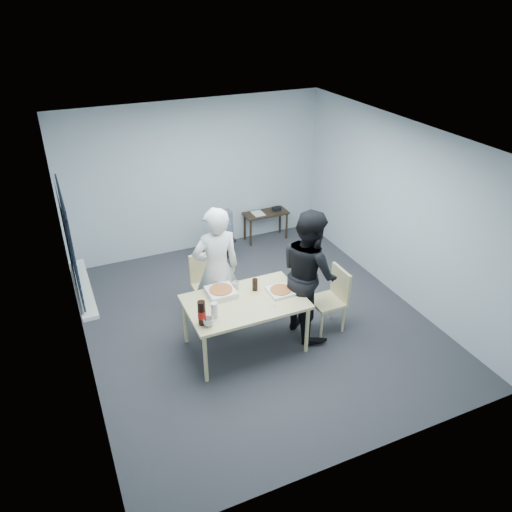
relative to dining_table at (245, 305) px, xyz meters
name	(u,v)px	position (x,y,z in m)	size (l,w,h in m)	color
room	(72,249)	(-1.85, 0.84, 0.78)	(5.00, 5.00, 5.00)	#303035
dining_table	(245,305)	(0.00, 0.00, 0.00)	(1.47, 0.93, 0.72)	#F4E29C
chair_far	(207,280)	(-0.18, 0.98, -0.14)	(0.42, 0.42, 0.89)	#F4E29C
chair_right	(333,295)	(1.25, -0.07, -0.14)	(0.42, 0.42, 0.89)	#F4E29C
person_white	(217,270)	(-0.16, 0.58, 0.23)	(0.65, 0.42, 1.77)	silver
person_black	(309,273)	(0.91, 0.02, 0.23)	(0.86, 0.47, 1.77)	black
side_table	(266,216)	(1.55, 2.72, -0.20)	(0.80, 0.36, 0.53)	#332518
stool	(222,243)	(0.50, 2.17, -0.27)	(0.36, 0.36, 0.49)	black
backpack	(222,226)	(0.50, 2.16, 0.06)	(0.33, 0.24, 0.46)	slate
pizza_box_a	(221,292)	(-0.22, 0.25, 0.10)	(0.35, 0.35, 0.09)	white
pizza_box_b	(281,291)	(0.49, -0.01, 0.08)	(0.32, 0.32, 0.05)	white
mug_a	(208,322)	(-0.58, -0.30, 0.11)	(0.12, 0.12, 0.10)	silver
mug_b	(236,285)	(0.00, 0.31, 0.11)	(0.10, 0.10, 0.09)	silver
cola_glass	(255,285)	(0.21, 0.18, 0.14)	(0.07, 0.07, 0.16)	black
soda_bottle	(202,313)	(-0.64, -0.24, 0.21)	(0.10, 0.10, 0.31)	black
plastic_cups	(214,310)	(-0.46, -0.17, 0.16)	(0.08, 0.08, 0.20)	silver
rubber_band	(274,306)	(0.28, -0.26, 0.06)	(0.05, 0.05, 0.00)	red
papers	(258,213)	(1.40, 2.73, -0.12)	(0.19, 0.27, 0.00)	white
black_box	(277,209)	(1.77, 2.73, -0.09)	(0.15, 0.10, 0.06)	black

